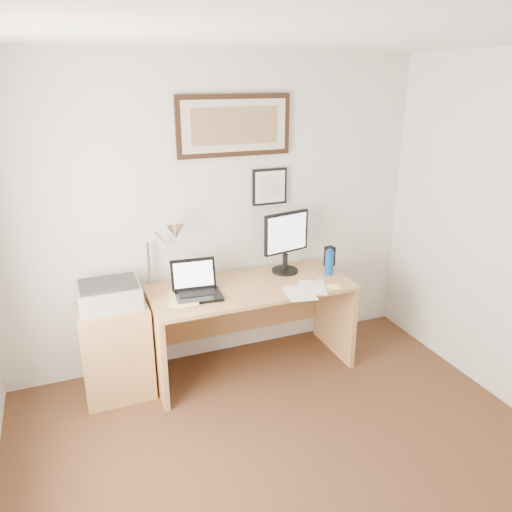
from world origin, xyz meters
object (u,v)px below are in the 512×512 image
book (169,299)px  desk (247,308)px  side_cabinet (116,351)px  printer (109,294)px  lcd_monitor (286,239)px  water_bottle (329,263)px  laptop (197,288)px

book → desk: size_ratio=0.18×
side_cabinet → book: (0.41, -0.09, 0.40)m
book → printer: (-0.41, 0.12, 0.06)m
side_cabinet → desk: bearing=1.9°
book → lcd_monitor: (1.03, 0.19, 0.28)m
printer → water_bottle: bearing=-3.4°
desk → laptop: bearing=-166.6°
water_bottle → book: bearing=-179.4°
water_bottle → laptop: laptop is taller
book → side_cabinet: bearing=168.0°
water_bottle → book: water_bottle is taller
water_bottle → desk: size_ratio=0.13×
laptop → lcd_monitor: bearing=12.2°
water_bottle → lcd_monitor: 0.41m
laptop → printer: (-0.63, 0.10, 0.01)m
side_cabinet → printer: bearing=95.8°
book → lcd_monitor: lcd_monitor is taller
lcd_monitor → printer: lcd_monitor is taller
side_cabinet → lcd_monitor: bearing=4.2°
book → laptop: 0.22m
laptop → printer: 0.64m
desk → lcd_monitor: lcd_monitor is taller
laptop → water_bottle: bearing=-0.1°
book → desk: 0.72m
water_bottle → printer: (-1.76, 0.11, -0.03)m
laptop → lcd_monitor: 0.87m
desk → lcd_monitor: (0.37, 0.07, 0.53)m
side_cabinet → water_bottle: bearing=-2.4°
water_bottle → printer: size_ratio=0.46×
water_bottle → book: 1.35m
book → desk: bearing=10.4°
laptop → printer: laptop is taller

